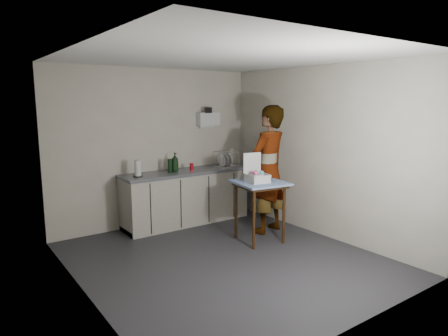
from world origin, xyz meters
TOP-DOWN VIEW (x-y plane):
  - ground at (0.00, 0.00)m, footprint 4.00×4.00m
  - wall_back at (0.00, 1.99)m, footprint 3.60×0.02m
  - wall_right at (1.79, 0.00)m, footprint 0.02×4.00m
  - wall_left at (-1.79, 0.00)m, footprint 0.02×4.00m
  - ceiling at (0.00, 0.00)m, footprint 3.60×4.00m
  - kitchen_counter at (0.40, 1.70)m, footprint 2.24×0.62m
  - wall_shelf at (1.00, 1.92)m, footprint 0.42×0.18m
  - side_table at (0.83, 0.29)m, footprint 0.79×0.79m
  - standing_man at (1.22, 0.55)m, footprint 0.82×0.63m
  - soap_bottle at (0.20, 1.71)m, footprint 0.13×0.13m
  - soda_can at (0.48, 1.65)m, footprint 0.07×0.07m
  - dark_bottle at (0.09, 1.68)m, footprint 0.07×0.07m
  - paper_towel at (-0.48, 1.65)m, footprint 0.15×0.15m
  - dish_rack at (1.18, 1.64)m, footprint 0.40×0.30m
  - bakery_box at (0.77, 0.29)m, footprint 0.34×0.35m

SIDE VIEW (x-z plane):
  - ground at x=0.00m, z-range 0.00..0.00m
  - kitchen_counter at x=0.40m, z-range -0.03..0.88m
  - side_table at x=0.83m, z-range 0.33..1.24m
  - soda_can at x=0.48m, z-range 0.91..1.04m
  - dish_rack at x=1.18m, z-range 0.83..1.11m
  - bakery_box at x=0.77m, z-range 0.79..1.20m
  - standing_man at x=1.22m, z-range 0.00..2.01m
  - dark_bottle at x=0.09m, z-range 0.91..1.14m
  - paper_towel at x=-0.48m, z-range 0.90..1.16m
  - soap_bottle at x=0.20m, z-range 0.91..1.23m
  - wall_back at x=0.00m, z-range 0.00..2.60m
  - wall_right at x=1.79m, z-range 0.00..2.60m
  - wall_left at x=-1.79m, z-range 0.00..2.60m
  - wall_shelf at x=1.00m, z-range 1.56..1.93m
  - ceiling at x=0.00m, z-range 2.59..2.60m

